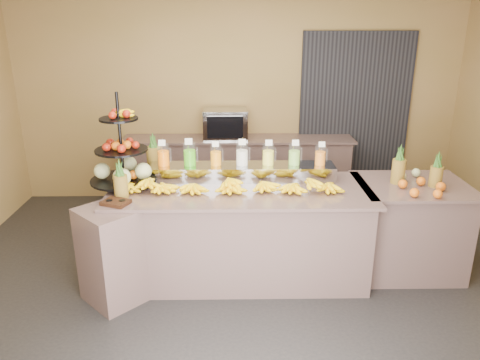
{
  "coord_description": "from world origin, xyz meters",
  "views": [
    {
      "loc": [
        -0.07,
        -3.87,
        2.5
      ],
      "look_at": [
        -0.0,
        0.3,
        1.02
      ],
      "focal_mm": 35.0,
      "sensor_mm": 36.0,
      "label": 1
    }
  ],
  "objects_px": {
    "pitcher_tray": "(242,172)",
    "fruit_stand": "(127,162)",
    "banana_heap": "(229,184)",
    "condiment_caddy": "(116,202)",
    "oven_warmer": "(225,124)",
    "right_fruit_pile": "(418,181)"
  },
  "relations": [
    {
      "from": "pitcher_tray",
      "to": "right_fruit_pile",
      "type": "distance_m",
      "value": 1.7
    },
    {
      "from": "pitcher_tray",
      "to": "banana_heap",
      "type": "relative_size",
      "value": 0.87
    },
    {
      "from": "pitcher_tray",
      "to": "condiment_caddy",
      "type": "relative_size",
      "value": 8.23
    },
    {
      "from": "banana_heap",
      "to": "condiment_caddy",
      "type": "bearing_deg",
      "value": -162.21
    },
    {
      "from": "condiment_caddy",
      "to": "oven_warmer",
      "type": "bearing_deg",
      "value": 68.14
    },
    {
      "from": "right_fruit_pile",
      "to": "oven_warmer",
      "type": "height_order",
      "value": "oven_warmer"
    },
    {
      "from": "banana_heap",
      "to": "oven_warmer",
      "type": "bearing_deg",
      "value": 91.74
    },
    {
      "from": "banana_heap",
      "to": "fruit_stand",
      "type": "distance_m",
      "value": 1.01
    },
    {
      "from": "pitcher_tray",
      "to": "banana_heap",
      "type": "distance_m",
      "value": 0.35
    },
    {
      "from": "oven_warmer",
      "to": "right_fruit_pile",
      "type": "bearing_deg",
      "value": -47.57
    },
    {
      "from": "fruit_stand",
      "to": "condiment_caddy",
      "type": "bearing_deg",
      "value": -98.3
    },
    {
      "from": "banana_heap",
      "to": "fruit_stand",
      "type": "xyz_separation_m",
      "value": [
        -0.98,
        0.19,
        0.16
      ]
    },
    {
      "from": "condiment_caddy",
      "to": "fruit_stand",
      "type": "bearing_deg",
      "value": 89.21
    },
    {
      "from": "pitcher_tray",
      "to": "oven_warmer",
      "type": "xyz_separation_m",
      "value": [
        -0.19,
        1.67,
        0.12
      ]
    },
    {
      "from": "fruit_stand",
      "to": "right_fruit_pile",
      "type": "xyz_separation_m",
      "value": [
        2.78,
        -0.15,
        -0.15
      ]
    },
    {
      "from": "pitcher_tray",
      "to": "condiment_caddy",
      "type": "xyz_separation_m",
      "value": [
        -1.12,
        -0.65,
        -0.06
      ]
    },
    {
      "from": "pitcher_tray",
      "to": "fruit_stand",
      "type": "xyz_separation_m",
      "value": [
        -1.11,
        -0.14,
        0.15
      ]
    },
    {
      "from": "right_fruit_pile",
      "to": "fruit_stand",
      "type": "bearing_deg",
      "value": 176.86
    },
    {
      "from": "condiment_caddy",
      "to": "oven_warmer",
      "type": "distance_m",
      "value": 2.5
    },
    {
      "from": "pitcher_tray",
      "to": "oven_warmer",
      "type": "distance_m",
      "value": 1.68
    },
    {
      "from": "banana_heap",
      "to": "right_fruit_pile",
      "type": "height_order",
      "value": "right_fruit_pile"
    },
    {
      "from": "banana_heap",
      "to": "right_fruit_pile",
      "type": "bearing_deg",
      "value": 1.12
    }
  ]
}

